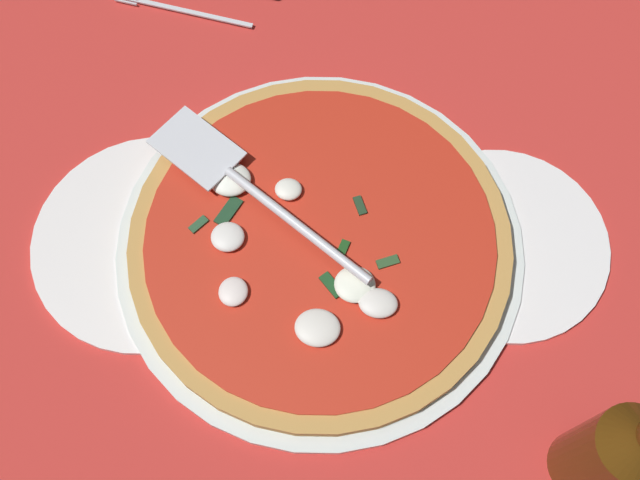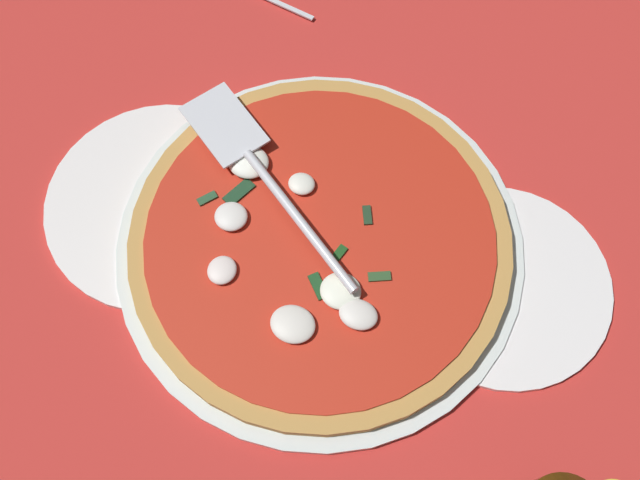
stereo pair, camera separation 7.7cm
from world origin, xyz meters
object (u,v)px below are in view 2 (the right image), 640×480
dinner_plate_left (503,285)px  dinner_plate_right (162,202)px  pizza_server (262,173)px  pizza (319,241)px

dinner_plate_left → dinner_plate_right: size_ratio=0.89×
dinner_plate_left → pizza_server: pizza_server is taller
pizza_server → pizza: bearing=-173.8°
pizza → pizza_server: pizza_server is taller
dinner_plate_right → pizza: bearing=-177.0°
dinner_plate_left → dinner_plate_right: same height
dinner_plate_left → pizza: size_ratio=0.56×
dinner_plate_left → pizza: pizza is taller
pizza → pizza_server: 9.33cm
dinner_plate_right → pizza: 18.28cm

